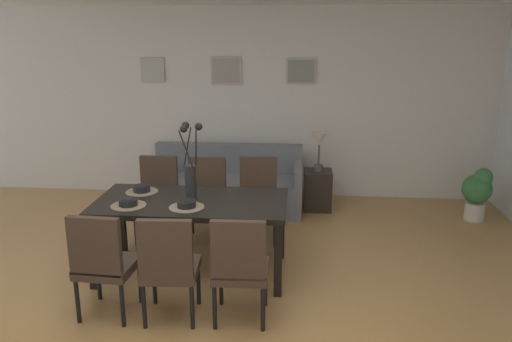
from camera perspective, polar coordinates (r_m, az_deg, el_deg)
ground_plane at (r=4.56m, az=-8.08°, el=-14.95°), size 9.00×9.00×0.00m
back_wall_panel at (r=7.20m, az=-2.81°, el=7.56°), size 9.00×0.10×2.60m
dining_table at (r=4.91m, az=-7.18°, el=-4.08°), size 1.80×0.92×0.74m
dining_chair_near_left at (r=4.34m, az=-16.68°, el=-9.49°), size 0.47×0.47×0.92m
dining_chair_near_right at (r=5.86m, az=-10.90°, el=-2.52°), size 0.45×0.45×0.92m
dining_chair_far_left at (r=4.18m, az=-9.67°, el=-10.08°), size 0.47×0.47×0.92m
dining_chair_far_right at (r=5.74m, az=-5.63°, el=-2.68°), size 0.45×0.45×0.92m
dining_chair_mid_left at (r=4.10m, az=-1.81°, el=-10.34°), size 0.45×0.45×0.92m
dining_chair_mid_right at (r=5.72m, az=0.25°, el=-2.69°), size 0.46×0.46×0.92m
centerpiece_vase at (r=4.80m, az=-7.31°, el=-0.02°), size 0.21×0.23×0.73m
placemat_near_left at (r=4.83m, az=-14.00°, el=-3.74°), size 0.32×0.32×0.01m
bowl_near_left at (r=4.82m, az=-14.03°, el=-3.33°), size 0.17×0.17×0.07m
placemat_near_right at (r=5.20m, az=-12.58°, el=-2.25°), size 0.32×0.32×0.01m
bowl_near_right at (r=5.19m, az=-12.60°, el=-1.86°), size 0.17×0.17×0.07m
placemat_far_left at (r=4.69m, az=-7.72°, el=-4.01°), size 0.32×0.32×0.01m
bowl_far_left at (r=4.68m, az=-7.74°, el=-3.58°), size 0.17×0.17×0.07m
sofa at (r=6.78m, az=-3.32°, el=-1.82°), size 1.99×0.84×0.80m
side_table at (r=6.77m, az=6.87°, el=-2.11°), size 0.36×0.36×0.52m
table_lamp at (r=6.60m, az=7.05°, el=3.13°), size 0.22×0.22×0.51m
framed_picture_left at (r=7.30m, az=-11.42°, el=10.94°), size 0.33×0.03×0.34m
framed_picture_center at (r=7.09m, az=-3.34°, el=11.08°), size 0.42×0.03×0.38m
framed_picture_right at (r=7.02m, az=5.06°, el=11.01°), size 0.40×0.03×0.35m
potted_plant at (r=6.86m, az=23.41°, el=-2.08°), size 0.36×0.36×0.67m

